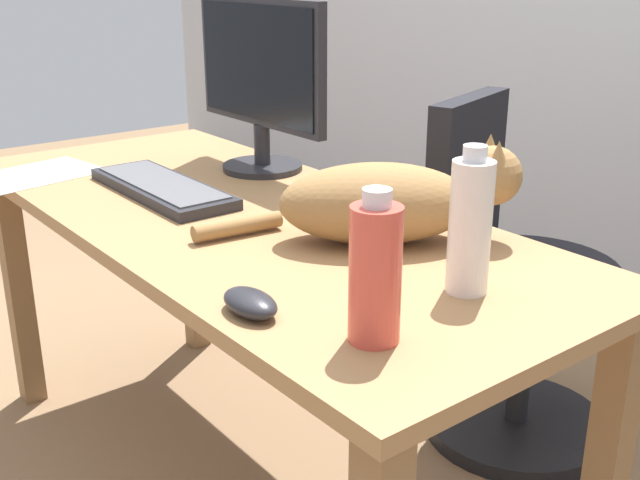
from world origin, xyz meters
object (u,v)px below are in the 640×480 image
(water_bottle, at_px, (375,272))
(spray_bottle, at_px, (470,225))
(computer_mouse, at_px, (250,303))
(cat, at_px, (389,200))
(office_chair, at_px, (507,300))
(monitor, at_px, (260,79))
(keyboard, at_px, (162,188))

(water_bottle, distance_m, spray_bottle, 0.23)
(computer_mouse, bearing_deg, spray_bottle, 65.99)
(cat, distance_m, computer_mouse, 0.40)
(office_chair, distance_m, monitor, 0.84)
(water_bottle, bearing_deg, computer_mouse, -153.32)
(office_chair, distance_m, spray_bottle, 0.86)
(computer_mouse, bearing_deg, cat, 105.86)
(computer_mouse, bearing_deg, monitor, 144.59)
(monitor, xyz_separation_m, spray_bottle, (0.83, -0.17, -0.12))
(water_bottle, xyz_separation_m, spray_bottle, (-0.03, 0.23, 0.01))
(office_chair, bearing_deg, spray_bottle, -58.12)
(keyboard, bearing_deg, office_chair, 61.51)
(keyboard, distance_m, computer_mouse, 0.68)
(keyboard, relative_size, water_bottle, 2.01)
(monitor, bearing_deg, computer_mouse, -35.41)
(keyboard, xyz_separation_m, water_bottle, (0.83, -0.11, 0.09))
(spray_bottle, bearing_deg, water_bottle, -81.35)
(monitor, height_order, computer_mouse, monitor)
(monitor, bearing_deg, keyboard, -83.67)
(cat, relative_size, computer_mouse, 4.61)
(office_chair, height_order, cat, cat)
(water_bottle, bearing_deg, keyboard, 172.79)
(spray_bottle, bearing_deg, computer_mouse, -114.01)
(office_chair, bearing_deg, cat, -76.08)
(office_chair, height_order, computer_mouse, office_chair)
(computer_mouse, distance_m, water_bottle, 0.21)
(computer_mouse, bearing_deg, office_chair, 104.71)
(spray_bottle, bearing_deg, office_chair, 121.88)
(monitor, xyz_separation_m, water_bottle, (0.86, -0.40, -0.13))
(cat, bearing_deg, spray_bottle, -13.77)
(cat, xyz_separation_m, water_bottle, (0.28, -0.29, 0.02))
(office_chair, bearing_deg, keyboard, -118.49)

